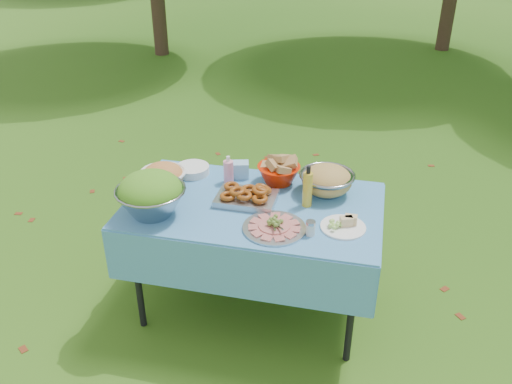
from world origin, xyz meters
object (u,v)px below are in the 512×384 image
at_px(oil_bottle, 308,186).
at_px(pasta_bowl_steel, 327,180).
at_px(charcuterie_platter, 274,223).
at_px(plate_stack, 193,170).
at_px(bread_bowl, 279,170).
at_px(picnic_table, 253,258).
at_px(salad_bowl, 151,194).

bearing_deg(oil_bottle, pasta_bowl_steel, 62.32).
distance_m(charcuterie_platter, oil_bottle, 0.32).
bearing_deg(plate_stack, oil_bottle, -16.76).
height_order(bread_bowl, charcuterie_platter, bread_bowl).
relative_size(pasta_bowl_steel, oil_bottle, 1.29).
bearing_deg(picnic_table, pasta_bowl_steel, 30.32).
relative_size(pasta_bowl_steel, charcuterie_platter, 0.95).
bearing_deg(pasta_bowl_steel, oil_bottle, -117.68).
height_order(bread_bowl, oil_bottle, oil_bottle).
xyz_separation_m(pasta_bowl_steel, oil_bottle, (-0.09, -0.17, 0.04)).
height_order(picnic_table, salad_bowl, salad_bowl).
xyz_separation_m(salad_bowl, plate_stack, (0.06, 0.51, -0.10)).
bearing_deg(plate_stack, pasta_bowl_steel, -3.74).
bearing_deg(salad_bowl, plate_stack, 83.30).
bearing_deg(pasta_bowl_steel, salad_bowl, -153.44).
distance_m(plate_stack, oil_bottle, 0.80).
bearing_deg(charcuterie_platter, picnic_table, 126.82).
distance_m(pasta_bowl_steel, charcuterie_platter, 0.51).
bearing_deg(bread_bowl, charcuterie_platter, -81.60).
distance_m(picnic_table, oil_bottle, 0.59).
distance_m(bread_bowl, oil_bottle, 0.32).
distance_m(plate_stack, bread_bowl, 0.56).
relative_size(plate_stack, charcuterie_platter, 0.62).
bearing_deg(salad_bowl, bread_bowl, 39.99).
height_order(salad_bowl, pasta_bowl_steel, salad_bowl).
relative_size(charcuterie_platter, oil_bottle, 1.36).
bearing_deg(pasta_bowl_steel, picnic_table, -149.68).
bearing_deg(charcuterie_platter, oil_bottle, 64.71).
bearing_deg(charcuterie_platter, salad_bowl, -179.83).
xyz_separation_m(picnic_table, salad_bowl, (-0.52, -0.23, 0.51)).
height_order(pasta_bowl_steel, charcuterie_platter, pasta_bowl_steel).
xyz_separation_m(picnic_table, charcuterie_platter, (0.17, -0.23, 0.42)).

